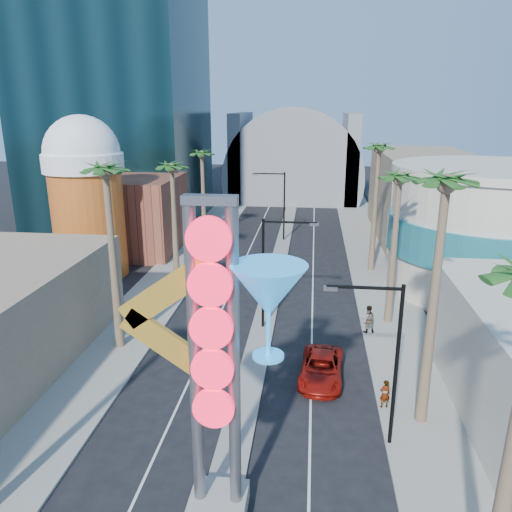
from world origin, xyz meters
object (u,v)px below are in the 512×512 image
at_px(red_pickup, 321,368).
at_px(pedestrian_a, 385,394).
at_px(neon_sign, 237,346).
at_px(pedestrian_b, 368,319).

bearing_deg(red_pickup, pedestrian_a, -35.02).
height_order(neon_sign, pedestrian_a, neon_sign).
bearing_deg(pedestrian_a, red_pickup, -56.77).
xyz_separation_m(neon_sign, red_pickup, (3.25, 10.53, -6.58)).
bearing_deg(neon_sign, red_pickup, 72.82).
relative_size(neon_sign, pedestrian_a, 7.90).
bearing_deg(red_pickup, pedestrian_b, 67.52).
bearing_deg(red_pickup, neon_sign, -102.88).
xyz_separation_m(red_pickup, pedestrian_b, (3.23, 6.40, 0.41)).
bearing_deg(pedestrian_b, red_pickup, 54.46).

